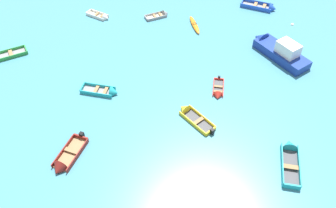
% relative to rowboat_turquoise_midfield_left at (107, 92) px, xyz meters
% --- Properties ---
extents(rowboat_turquoise_midfield_left, '(3.86, 2.59, 1.14)m').
position_rel_rowboat_turquoise_midfield_left_xyz_m(rowboat_turquoise_midfield_left, '(0.00, 0.00, 0.00)').
color(rowboat_turquoise_midfield_left, gray).
rests_on(rowboat_turquoise_midfield_left, ground_plane).
extents(rowboat_maroon_midfield_right, '(3.30, 4.09, 1.32)m').
position_rel_rowboat_turquoise_midfield_left_xyz_m(rowboat_maroon_midfield_right, '(-4.15, -7.55, 0.01)').
color(rowboat_maroon_midfield_right, '#99754C').
rests_on(rowboat_maroon_midfield_right, ground_plane).
extents(rowboat_yellow_near_right, '(2.99, 4.09, 1.19)m').
position_rel_rowboat_turquoise_midfield_left_xyz_m(rowboat_yellow_near_right, '(7.17, -4.45, -0.02)').
color(rowboat_yellow_near_right, '#4C4C51').
rests_on(rowboat_yellow_near_right, ground_plane).
extents(rowboat_white_back_row_center, '(2.99, 2.84, 0.95)m').
position_rel_rowboat_turquoise_midfield_left_xyz_m(rowboat_white_back_row_center, '(0.59, 13.49, -0.02)').
color(rowboat_white_back_row_center, beige).
rests_on(rowboat_white_back_row_center, ground_plane).
extents(rowboat_blue_back_row_right, '(4.46, 3.65, 1.36)m').
position_rel_rowboat_turquoise_midfield_left_xyz_m(rowboat_blue_back_row_right, '(21.15, 11.32, 0.04)').
color(rowboat_blue_back_row_right, gray).
rests_on(rowboat_blue_back_row_right, ground_plane).
extents(kayak_orange_far_back, '(0.65, 3.79, 0.36)m').
position_rel_rowboat_turquoise_midfield_left_xyz_m(kayak_orange_far_back, '(11.32, 9.47, -0.02)').
color(kayak_orange_far_back, orange).
rests_on(kayak_orange_far_back, ground_plane).
extents(rowboat_grey_back_row_left, '(3.13, 1.64, 1.00)m').
position_rel_rowboat_turquoise_midfield_left_xyz_m(rowboat_grey_back_row_left, '(7.88, 12.49, -0.04)').
color(rowboat_grey_back_row_left, beige).
rests_on(rowboat_grey_back_row_left, ground_plane).
extents(rowboat_red_near_left, '(1.89, 3.07, 0.92)m').
position_rel_rowboat_turquoise_midfield_left_xyz_m(rowboat_red_near_left, '(10.58, -2.30, -0.07)').
color(rowboat_red_near_left, '#4C4C51').
rests_on(rowboat_red_near_left, ground_plane).
extents(motor_launch_deep_blue_outer_right, '(4.66, 7.33, 2.64)m').
position_rel_rowboat_turquoise_midfield_left_xyz_m(motor_launch_deep_blue_outer_right, '(18.71, 2.20, 0.53)').
color(motor_launch_deep_blue_outer_right, navy).
rests_on(motor_launch_deep_blue_outer_right, ground_plane).
extents(rowboat_turquoise_far_left, '(2.96, 4.73, 1.27)m').
position_rel_rowboat_turquoise_midfield_left_xyz_m(rowboat_turquoise_far_left, '(14.15, -10.62, 0.04)').
color(rowboat_turquoise_far_left, '#4C4C51').
rests_on(rowboat_turquoise_far_left, ground_plane).
extents(mooring_buoy_far_field, '(0.40, 0.40, 0.40)m').
position_rel_rowboat_turquoise_midfield_left_xyz_m(mooring_buoy_far_field, '(22.98, 7.30, -0.19)').
color(mooring_buoy_far_field, silver).
rests_on(mooring_buoy_far_field, ground_plane).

